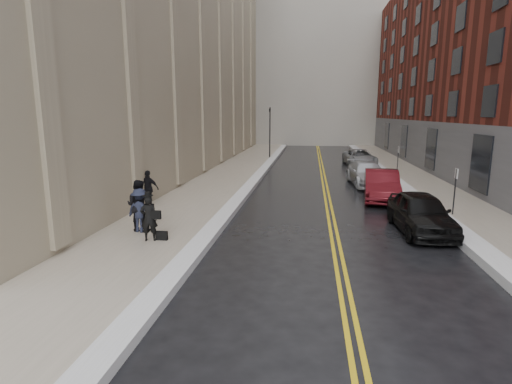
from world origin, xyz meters
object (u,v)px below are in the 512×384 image
(car_black, at_px, (421,213))
(pedestrian_a, at_px, (139,205))
(pedestrian_main, at_px, (149,218))
(pedestrian_b, at_px, (140,210))
(car_maroon, at_px, (381,185))
(car_silver_near, at_px, (367,174))
(car_silver_far, at_px, (360,158))
(pedestrian_c, at_px, (149,189))

(car_black, bearing_deg, pedestrian_a, -173.34)
(pedestrian_main, xyz_separation_m, pedestrian_b, (-0.76, 0.97, 0.03))
(car_maroon, xyz_separation_m, car_silver_near, (-0.13, 4.64, -0.06))
(car_silver_far, height_order, pedestrian_a, pedestrian_a)
(car_black, bearing_deg, pedestrian_b, -172.49)
(pedestrian_a, relative_size, pedestrian_c, 1.13)
(car_black, bearing_deg, car_silver_far, 87.24)
(pedestrian_main, relative_size, pedestrian_b, 0.96)
(car_black, xyz_separation_m, pedestrian_b, (-10.68, -1.92, 0.21))
(pedestrian_main, bearing_deg, pedestrian_a, -66.14)
(pedestrian_a, bearing_deg, pedestrian_c, -66.93)
(car_black, xyz_separation_m, pedestrian_a, (-10.78, -1.78, 0.36))
(car_black, distance_m, pedestrian_a, 10.93)
(car_silver_near, bearing_deg, car_black, -91.70)
(car_maroon, height_order, car_silver_far, car_maroon)
(pedestrian_main, distance_m, pedestrian_c, 5.50)
(car_silver_far, relative_size, pedestrian_c, 2.97)
(pedestrian_main, xyz_separation_m, pedestrian_a, (-0.86, 1.11, 0.18))
(car_maroon, distance_m, pedestrian_c, 12.13)
(car_silver_near, bearing_deg, pedestrian_main, -129.75)
(pedestrian_c, bearing_deg, pedestrian_main, 115.42)
(car_black, distance_m, pedestrian_c, 12.24)
(car_maroon, height_order, pedestrian_b, pedestrian_b)
(pedestrian_a, bearing_deg, car_maroon, -137.75)
(pedestrian_main, bearing_deg, pedestrian_c, -81.01)
(car_black, height_order, pedestrian_main, pedestrian_main)
(car_maroon, height_order, car_silver_near, car_maroon)
(car_silver_near, relative_size, pedestrian_main, 3.17)
(car_silver_near, height_order, pedestrian_b, pedestrian_b)
(car_black, height_order, car_silver_far, car_black)
(pedestrian_main, bearing_deg, pedestrian_b, -65.62)
(car_black, relative_size, car_maroon, 0.93)
(pedestrian_a, bearing_deg, pedestrian_main, 132.94)
(pedestrian_b, distance_m, pedestrian_c, 4.32)
(car_maroon, height_order, pedestrian_a, pedestrian_a)
(pedestrian_main, bearing_deg, car_silver_far, -126.73)
(pedestrian_c, bearing_deg, car_black, 172.43)
(car_silver_far, distance_m, pedestrian_main, 25.48)
(car_maroon, relative_size, car_silver_near, 0.95)
(car_silver_near, distance_m, pedestrian_c, 14.16)
(car_maroon, xyz_separation_m, pedestrian_c, (-11.53, -3.76, 0.22))
(pedestrian_a, bearing_deg, pedestrian_b, 129.36)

